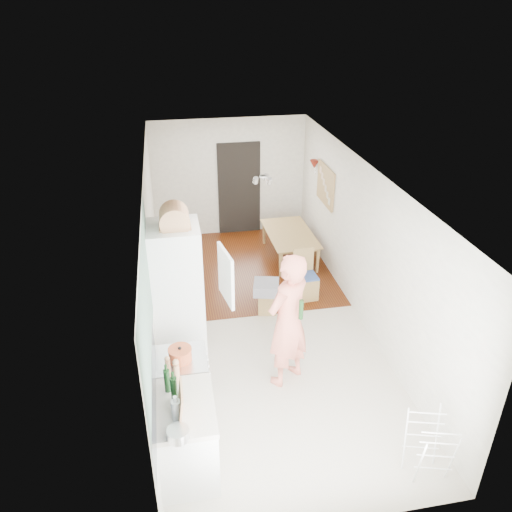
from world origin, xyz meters
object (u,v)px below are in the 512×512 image
object	(u,v)px
drying_rack	(429,448)
dining_table	(291,247)
stool	(267,301)
dining_chair	(306,275)
person	(288,310)

from	to	relation	value
drying_rack	dining_table	bearing A→B (deg)	108.26
dining_table	stool	bearing A→B (deg)	153.46
dining_chair	drying_rack	distance (m)	3.72
person	dining_chair	world-z (taller)	person
dining_table	dining_chair	size ratio (longest dim) A/B	1.51
person	drying_rack	xyz separation A→B (m)	(1.13, -1.76, -0.74)
dining_chair	stool	xyz separation A→B (m)	(-0.73, -0.30, -0.24)
dining_chair	drying_rack	world-z (taller)	dining_chair
dining_chair	drying_rack	bearing A→B (deg)	-88.35
stool	drying_rack	xyz separation A→B (m)	(1.06, -3.41, 0.19)
dining_table	drying_rack	xyz separation A→B (m)	(0.22, -5.18, 0.15)
stool	drying_rack	world-z (taller)	drying_rack
dining_table	dining_chair	distance (m)	1.50
stool	dining_table	bearing A→B (deg)	64.58
person	dining_chair	bearing A→B (deg)	-147.59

